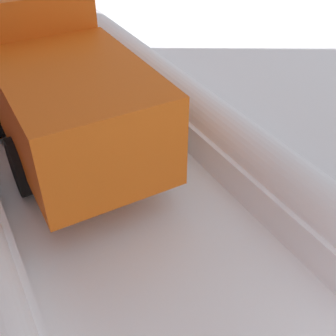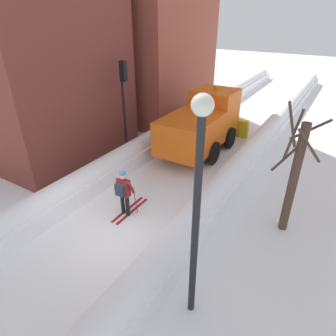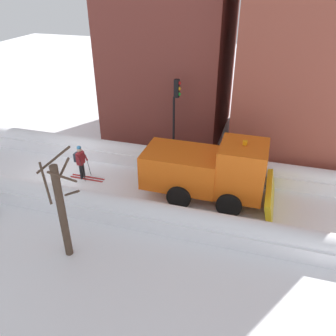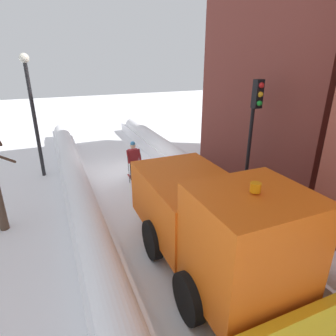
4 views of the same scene
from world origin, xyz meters
The scene contains 9 objects.
ground_plane centered at (0.00, 10.00, 0.00)m, with size 80.00×80.00×0.00m, color white.
snowbank_left centered at (-2.42, 10.00, 0.49)m, with size 1.10×36.00×1.10m.
snowbank_right centered at (2.42, 10.00, 0.48)m, with size 1.10×36.00×1.08m.
building_brick_near centered at (-7.55, 3.63, 6.15)m, with size 7.18×6.91×12.29m.
plow_truck centered at (-0.22, 7.57, 1.48)m, with size 3.20×5.98×3.12m.
skier centered at (-0.14, 1.07, 1.00)m, with size 0.62×1.80×1.81m.
traffic_light_pole centered at (-3.21, 5.13, 3.20)m, with size 0.28×0.42×4.58m.
street_lamp centered at (3.65, -1.08, 3.40)m, with size 0.40×0.40×5.38m.
bare_tree_near centered at (4.89, 3.28, 2.08)m, with size 1.33×1.64×4.26m.
Camera 2 is at (5.64, -5.43, 6.58)m, focal length 31.20 mm.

